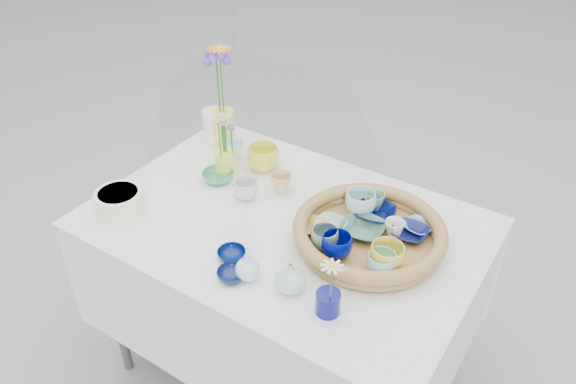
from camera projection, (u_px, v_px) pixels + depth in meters
The scene contains 34 objects.
ground at pixel (285, 369), 2.28m from camera, with size 80.00×80.00×0.00m, color #959595.
display_table at pixel (285, 369), 2.28m from camera, with size 1.26×0.86×0.77m, color silver, non-canonical shape.
wicker_tray at pixel (369, 234), 1.73m from camera, with size 0.47×0.47×0.08m, color olive, non-canonical shape.
tray_ceramic_0 at pixel (375, 213), 1.82m from camera, with size 0.13×0.13×0.03m, color #050E45.
tray_ceramic_1 at pixel (409, 233), 1.74m from camera, with size 0.11×0.11×0.03m, color #0D1246.
tray_ceramic_2 at pixel (387, 257), 1.61m from camera, with size 0.10×0.10×0.08m, color yellow.
tray_ceramic_3 at pixel (362, 229), 1.75m from camera, with size 0.14×0.14×0.03m, color #457260.
tray_ceramic_4 at pixel (325, 238), 1.69m from camera, with size 0.09×0.09×0.07m, color slate.
tray_ceramic_5 at pixel (331, 225), 1.78m from camera, with size 0.10×0.10×0.02m, color #9ACEB4.
tray_ceramic_6 at pixel (360, 203), 1.82m from camera, with size 0.10×0.10×0.08m, color silver.
tray_ceramic_7 at pixel (394, 229), 1.73m from camera, with size 0.06×0.06×0.06m, color white.
tray_ceramic_8 at pixel (418, 227), 1.77m from camera, with size 0.09×0.09×0.02m, color #87B5FF.
tray_ceramic_9 at pixel (337, 246), 1.65m from camera, with size 0.09×0.09×0.07m, color #000774.
tray_ceramic_10 at pixel (309, 227), 1.77m from camera, with size 0.10×0.10×0.03m, color gold.
tray_ceramic_11 at pixel (381, 264), 1.59m from camera, with size 0.09×0.09×0.07m, color #8ECFC6.
tray_ceramic_12 at pixel (375, 201), 1.85m from camera, with size 0.06×0.06×0.06m, color #67A985.
loose_ceramic_0 at pixel (263, 158), 2.07m from camera, with size 0.12×0.12×0.09m, color yellow.
loose_ceramic_1 at pixel (281, 183), 1.96m from camera, with size 0.08×0.08×0.07m, color #DAB47F.
loose_ceramic_2 at pixel (218, 176), 2.03m from camera, with size 0.11×0.11×0.04m, color #3D9466.
loose_ceramic_3 at pixel (246, 189), 1.93m from camera, with size 0.09×0.09×0.07m, color silver.
loose_ceramic_4 at pixel (232, 254), 1.69m from camera, with size 0.09×0.09×0.03m, color #02134E.
loose_ceramic_5 at pixel (234, 149), 2.15m from camera, with size 0.08×0.08×0.07m, color #B8EEE0.
loose_ceramic_6 at pixel (232, 275), 1.61m from camera, with size 0.09×0.09×0.03m, color #0C194A.
fluted_bowl at pixel (120, 202), 1.86m from camera, with size 0.16×0.16×0.08m, color white, non-canonical shape.
bud_vase_paleblue at pixel (247, 264), 1.59m from camera, with size 0.07×0.07×0.11m, color #BBDDF3, non-canonical shape.
bud_vase_seafoam at pixel (291, 277), 1.56m from camera, with size 0.09×0.09×0.09m, color #AFDBD1.
bud_vase_cobalt at pixel (328, 303), 1.50m from camera, with size 0.07×0.07×0.07m, color navy.
single_daisy at pixel (331, 282), 1.44m from camera, with size 0.07×0.07×0.13m, color white, non-canonical shape.
tall_vase_yellow at pixel (224, 129), 2.19m from camera, with size 0.08×0.08×0.16m, color #FFE74E.
gerbera at pixel (222, 82), 2.06m from camera, with size 0.10×0.10×0.27m, color orange, non-canonical shape.
hydrangea at pixel (218, 85), 2.08m from camera, with size 0.09×0.09×0.30m, color #6443CE, non-canonical shape.
white_pitcher at pixel (214, 124), 2.27m from camera, with size 0.12×0.09×0.12m, color white, non-canonical shape.
daisy_cup at pixel (225, 162), 2.06m from camera, with size 0.08×0.08×0.08m, color #FEFF48.
daisy_posy at pixel (222, 134), 1.98m from camera, with size 0.08×0.08×0.17m, color silver, non-canonical shape.
Camera 1 is at (0.81, -1.21, 1.90)m, focal length 35.00 mm.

